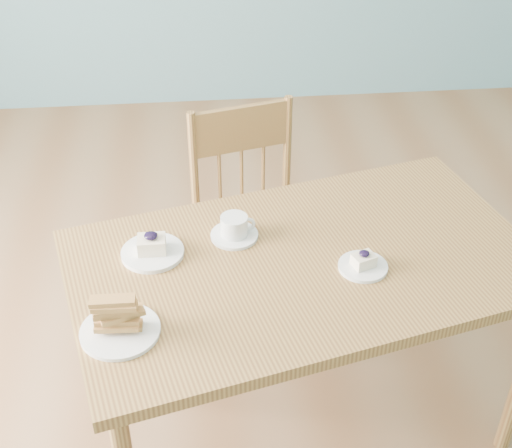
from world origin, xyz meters
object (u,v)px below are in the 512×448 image
cheesecake_plate_near (363,264)px  cheesecake_plate_far (152,249)px  dining_table (303,278)px  dining_chair (253,224)px  biscotti_plate (119,320)px  coffee_cup (235,228)px

cheesecake_plate_near → cheesecake_plate_far: cheesecake_plate_far is taller
cheesecake_plate_near → cheesecake_plate_far: size_ratio=0.77×
dining_table → dining_chair: (-0.09, 0.53, -0.19)m
cheesecake_plate_far → biscotti_plate: size_ratio=0.89×
cheesecake_plate_near → biscotti_plate: bearing=-163.7°
dining_chair → cheesecake_plate_near: 0.69m
cheesecake_plate_near → coffee_cup: bearing=152.5°
cheesecake_plate_near → dining_chair: bearing=112.9°
dining_table → biscotti_plate: 0.56m
biscotti_plate → dining_table: bearing=26.3°
dining_chair → cheesecake_plate_far: size_ratio=4.81×
cheesecake_plate_far → coffee_cup: 0.24m
dining_chair → biscotti_plate: dining_chair is taller
coffee_cup → biscotti_plate: size_ratio=0.70×
dining_table → dining_chair: size_ratio=1.69×
dining_table → cheesecake_plate_near: cheesecake_plate_near is taller
dining_chair → cheesecake_plate_far: dining_chair is taller
cheesecake_plate_far → biscotti_plate: 0.31m
coffee_cup → cheesecake_plate_far: bearing=-168.6°
dining_table → cheesecake_plate_near: 0.18m
dining_chair → cheesecake_plate_far: 0.64m
dining_chair → cheesecake_plate_near: size_ratio=6.25×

